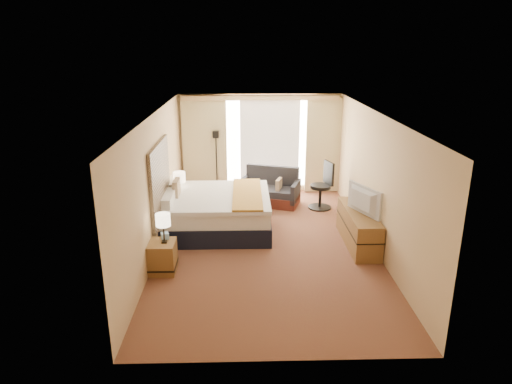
{
  "coord_description": "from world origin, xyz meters",
  "views": [
    {
      "loc": [
        -0.44,
        -8.31,
        3.84
      ],
      "look_at": [
        -0.19,
        0.4,
        0.98
      ],
      "focal_mm": 32.0,
      "sensor_mm": 36.0,
      "label": 1
    }
  ],
  "objects_px": {
    "desk_chair": "(323,188)",
    "lamp_right": "(179,178)",
    "media_dresser": "(358,228)",
    "loveseat": "(270,192)",
    "lamp_left": "(163,221)",
    "nightstand_left": "(163,257)",
    "floor_lamp": "(216,150)",
    "bed": "(215,211)",
    "nightstand_right": "(181,208)",
    "television": "(360,201)"
  },
  "relations": [
    {
      "from": "floor_lamp",
      "to": "desk_chair",
      "type": "relative_size",
      "value": 1.47
    },
    {
      "from": "desk_chair",
      "to": "television",
      "type": "distance_m",
      "value": 2.35
    },
    {
      "from": "bed",
      "to": "lamp_right",
      "type": "distance_m",
      "value": 1.16
    },
    {
      "from": "nightstand_right",
      "to": "lamp_right",
      "type": "height_order",
      "value": "lamp_right"
    },
    {
      "from": "lamp_right",
      "to": "television",
      "type": "xyz_separation_m",
      "value": [
        3.65,
        -1.61,
        -0.02
      ]
    },
    {
      "from": "nightstand_right",
      "to": "television",
      "type": "distance_m",
      "value": 4.05
    },
    {
      "from": "nightstand_left",
      "to": "media_dresser",
      "type": "height_order",
      "value": "media_dresser"
    },
    {
      "from": "nightstand_right",
      "to": "media_dresser",
      "type": "xyz_separation_m",
      "value": [
        3.7,
        -1.45,
        0.07
      ]
    },
    {
      "from": "nightstand_left",
      "to": "desk_chair",
      "type": "relative_size",
      "value": 0.48
    },
    {
      "from": "loveseat",
      "to": "television",
      "type": "relative_size",
      "value": 1.69
    },
    {
      "from": "desk_chair",
      "to": "bed",
      "type": "bearing_deg",
      "value": -170.84
    },
    {
      "from": "desk_chair",
      "to": "lamp_right",
      "type": "distance_m",
      "value": 3.44
    },
    {
      "from": "media_dresser",
      "to": "lamp_left",
      "type": "relative_size",
      "value": 3.38
    },
    {
      "from": "bed",
      "to": "desk_chair",
      "type": "relative_size",
      "value": 2.01
    },
    {
      "from": "desk_chair",
      "to": "lamp_left",
      "type": "distance_m",
      "value": 4.59
    },
    {
      "from": "floor_lamp",
      "to": "lamp_left",
      "type": "distance_m",
      "value": 4.41
    },
    {
      "from": "lamp_right",
      "to": "television",
      "type": "distance_m",
      "value": 3.99
    },
    {
      "from": "nightstand_right",
      "to": "media_dresser",
      "type": "height_order",
      "value": "media_dresser"
    },
    {
      "from": "nightstand_left",
      "to": "bed",
      "type": "xyz_separation_m",
      "value": [
        0.81,
        1.9,
        0.14
      ]
    },
    {
      "from": "lamp_right",
      "to": "lamp_left",
      "type": "bearing_deg",
      "value": -88.82
    },
    {
      "from": "nightstand_right",
      "to": "desk_chair",
      "type": "distance_m",
      "value": 3.41
    },
    {
      "from": "bed",
      "to": "lamp_right",
      "type": "height_order",
      "value": "same"
    },
    {
      "from": "bed",
      "to": "lamp_left",
      "type": "distance_m",
      "value": 2.12
    },
    {
      "from": "floor_lamp",
      "to": "bed",
      "type": "bearing_deg",
      "value": -87.95
    },
    {
      "from": "nightstand_right",
      "to": "lamp_left",
      "type": "relative_size",
      "value": 1.03
    },
    {
      "from": "media_dresser",
      "to": "lamp_right",
      "type": "height_order",
      "value": "lamp_right"
    },
    {
      "from": "lamp_left",
      "to": "lamp_right",
      "type": "bearing_deg",
      "value": 91.18
    },
    {
      "from": "lamp_left",
      "to": "desk_chair",
      "type": "bearing_deg",
      "value": 43.99
    },
    {
      "from": "media_dresser",
      "to": "loveseat",
      "type": "distance_m",
      "value": 2.97
    },
    {
      "from": "nightstand_left",
      "to": "desk_chair",
      "type": "bearing_deg",
      "value": 43.51
    },
    {
      "from": "lamp_left",
      "to": "floor_lamp",
      "type": "bearing_deg",
      "value": 81.25
    },
    {
      "from": "lamp_left",
      "to": "bed",
      "type": "bearing_deg",
      "value": 68.3
    },
    {
      "from": "nightstand_right",
      "to": "desk_chair",
      "type": "relative_size",
      "value": 0.48
    },
    {
      "from": "nightstand_left",
      "to": "nightstand_right",
      "type": "bearing_deg",
      "value": 90.0
    },
    {
      "from": "nightstand_left",
      "to": "floor_lamp",
      "type": "xyz_separation_m",
      "value": [
        0.72,
        4.35,
        0.92
      ]
    },
    {
      "from": "loveseat",
      "to": "desk_chair",
      "type": "bearing_deg",
      "value": 1.93
    },
    {
      "from": "floor_lamp",
      "to": "desk_chair",
      "type": "bearing_deg",
      "value": -24.29
    },
    {
      "from": "nightstand_left",
      "to": "loveseat",
      "type": "bearing_deg",
      "value": 59.59
    },
    {
      "from": "bed",
      "to": "lamp_right",
      "type": "relative_size",
      "value": 4.05
    },
    {
      "from": "floor_lamp",
      "to": "desk_chair",
      "type": "xyz_separation_m",
      "value": [
        2.62,
        -1.18,
        -0.68
      ]
    },
    {
      "from": "desk_chair",
      "to": "lamp_right",
      "type": "bearing_deg",
      "value": 173.98
    },
    {
      "from": "nightstand_left",
      "to": "floor_lamp",
      "type": "distance_m",
      "value": 4.5
    },
    {
      "from": "nightstand_right",
      "to": "lamp_left",
      "type": "distance_m",
      "value": 2.6
    },
    {
      "from": "bed",
      "to": "loveseat",
      "type": "xyz_separation_m",
      "value": [
        1.27,
        1.64,
        -0.11
      ]
    },
    {
      "from": "media_dresser",
      "to": "desk_chair",
      "type": "distance_m",
      "value": 2.16
    },
    {
      "from": "lamp_right",
      "to": "desk_chair",
      "type": "bearing_deg",
      "value": 11.44
    },
    {
      "from": "media_dresser",
      "to": "loveseat",
      "type": "xyz_separation_m",
      "value": [
        -1.62,
        2.49,
        -0.05
      ]
    },
    {
      "from": "bed",
      "to": "floor_lamp",
      "type": "height_order",
      "value": "floor_lamp"
    },
    {
      "from": "floor_lamp",
      "to": "lamp_left",
      "type": "height_order",
      "value": "floor_lamp"
    },
    {
      "from": "nightstand_left",
      "to": "television",
      "type": "xyz_separation_m",
      "value": [
        3.65,
        0.88,
        0.7
      ]
    }
  ]
}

